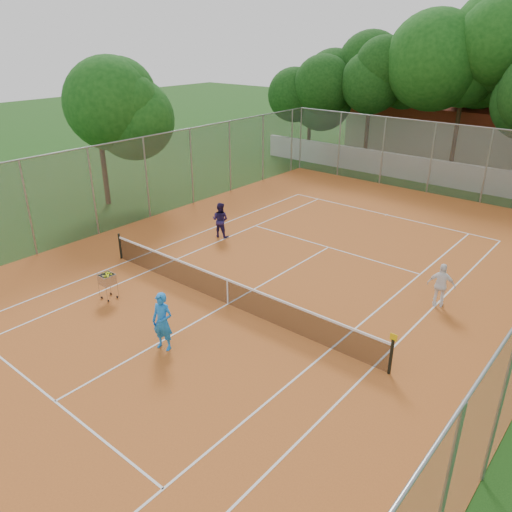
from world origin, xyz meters
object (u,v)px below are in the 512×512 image
Objects in this scene: clubhouse at (468,124)px; tennis_net at (228,291)px; player_far_left at (220,220)px; player_near at (163,322)px; player_far_right at (441,285)px; ball_hopper at (108,286)px.

tennis_net is at bearing -86.05° from clubhouse.
clubhouse is at bearing -112.35° from player_far_left.
clubhouse reaches higher than player_far_left.
player_near is 1.16× the size of player_far_right.
player_far_left is 1.57× the size of ball_hopper.
clubhouse is 25.70m from player_far_right.
player_far_right is 1.52× the size of ball_hopper.
player_near is at bearing -83.95° from tennis_net.
player_near is (2.33, -32.09, -1.29)m from clubhouse.
tennis_net is 11.67× the size of ball_hopper.
player_near reaches higher than ball_hopper.
player_far_left is at bearing 94.33° from ball_hopper.
ball_hopper is at bearing 82.02° from player_far_left.
player_far_left is at bearing -14.16° from player_far_right.
player_near is (0.33, -3.09, 0.40)m from tennis_net.
clubhouse reaches higher than player_near.
player_far_left is 6.78m from ball_hopper.
tennis_net is 7.68× the size of player_far_right.
ball_hopper is at bearing -92.60° from clubhouse.
clubhouse is 10.24× the size of player_far_left.
player_far_right is 11.27m from ball_hopper.
player_far_right reaches higher than ball_hopper.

